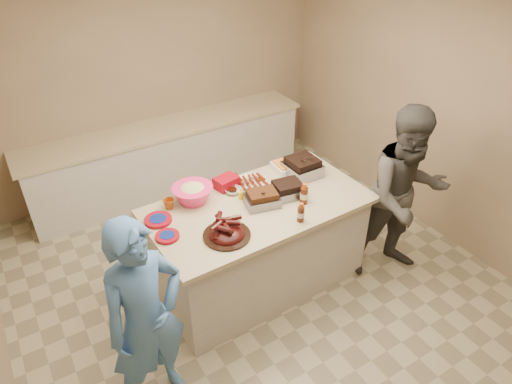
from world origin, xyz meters
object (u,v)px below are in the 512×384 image
coleslaw_bowl (194,201)px  bbq_bottle_a (300,221)px  bbq_bottle_b (303,203)px  mustard_bottle (241,199)px  plastic_cup (169,208)px  roasting_pan (302,175)px  rib_platter (227,236)px  guest_gray (389,265)px  island (259,280)px

coleslaw_bowl → bbq_bottle_a: 1.00m
bbq_bottle_a → bbq_bottle_b: 0.27m
coleslaw_bowl → bbq_bottle_b: bearing=-33.3°
mustard_bottle → plastic_cup: size_ratio=1.08×
bbq_bottle_b → roasting_pan: bearing=55.5°
rib_platter → guest_gray: rib_platter is taller
coleslaw_bowl → plastic_cup: (-0.23, 0.01, 0.00)m
bbq_bottle_a → mustard_bottle: 0.62m
plastic_cup → rib_platter: bearing=-67.9°
plastic_cup → guest_gray: plastic_cup is taller
bbq_bottle_b → coleslaw_bowl: bearing=146.7°
mustard_bottle → guest_gray: bearing=-25.9°
bbq_bottle_a → guest_gray: bbq_bottle_a is taller
roasting_pan → guest_gray: size_ratio=0.18×
bbq_bottle_a → plastic_cup: size_ratio=1.80×
island → mustard_bottle: mustard_bottle is taller
roasting_pan → plastic_cup: bearing=173.1°
bbq_bottle_b → mustard_bottle: bbq_bottle_b is taller
rib_platter → guest_gray: bearing=-9.0°
bbq_bottle_b → guest_gray: size_ratio=0.11×
coleslaw_bowl → mustard_bottle: 0.43m
coleslaw_bowl → plastic_cup: bearing=178.0°
roasting_pan → plastic_cup: (-1.35, 0.16, 0.00)m
coleslaw_bowl → guest_gray: 2.22m
roasting_pan → plastic_cup: size_ratio=3.13×
coleslaw_bowl → roasting_pan: bearing=-7.5°
rib_platter → coleslaw_bowl: size_ratio=1.06×
roasting_pan → island: bearing=-162.5°
coleslaw_bowl → bbq_bottle_b: size_ratio=1.83×
rib_platter → mustard_bottle: bearing=47.9°
island → bbq_bottle_b: 1.04m
island → guest_gray: island is taller
roasting_pan → plastic_cup: 1.36m
island → roasting_pan: 1.16m
mustard_bottle → plastic_cup: 0.65m
roasting_pan → mustard_bottle: bearing=-176.1°
roasting_pan → coleslaw_bowl: 1.13m
roasting_pan → bbq_bottle_b: bbq_bottle_b is taller
bbq_bottle_b → mustard_bottle: size_ratio=1.85×
roasting_pan → plastic_cup: roasting_pan is taller
rib_platter → plastic_cup: (-0.25, 0.61, 0.00)m
guest_gray → plastic_cup: bearing=173.9°
coleslaw_bowl → bbq_bottle_a: (0.65, -0.75, 0.00)m
bbq_bottle_a → island: bearing=112.5°
roasting_pan → coleslaw_bowl: size_ratio=0.86×
island → bbq_bottle_a: bbq_bottle_a is taller
coleslaw_bowl → island: bearing=-35.7°
coleslaw_bowl → bbq_bottle_a: coleslaw_bowl is taller
plastic_cup → roasting_pan: bearing=-6.6°
rib_platter → bbq_bottle_a: bearing=-13.0°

